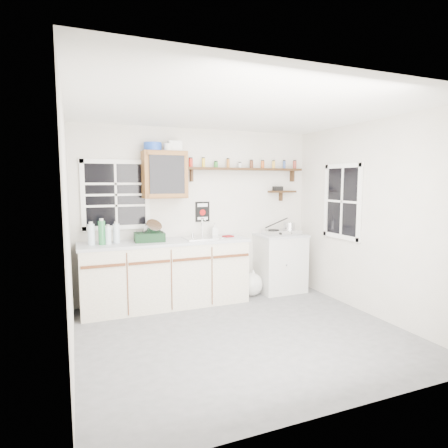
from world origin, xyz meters
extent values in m
cube|color=#565659|center=(0.00, 0.00, -0.01)|extent=(3.60, 3.20, 0.02)
cube|color=white|center=(0.00, 0.00, 2.51)|extent=(3.60, 3.20, 0.02)
cube|color=beige|center=(-1.81, 0.00, 1.25)|extent=(0.02, 3.20, 2.50)
cube|color=beige|center=(1.81, 0.00, 1.25)|extent=(0.02, 3.20, 2.50)
cube|color=beige|center=(0.00, 1.61, 1.25)|extent=(3.60, 0.02, 2.50)
cube|color=beige|center=(0.00, -1.61, 1.25)|extent=(3.60, 0.02, 2.50)
cube|color=#BAAE9A|center=(-0.58, 1.30, 0.44)|extent=(2.27, 0.60, 0.88)
cube|color=#AFB3B8|center=(-0.58, 1.30, 0.90)|extent=(2.31, 0.62, 0.04)
cube|color=#5D3018|center=(-1.44, 0.99, 0.70)|extent=(0.53, 0.02, 0.03)
cube|color=#5D3018|center=(-0.87, 0.99, 0.70)|extent=(0.53, 0.02, 0.03)
cube|color=#5D3018|center=(-0.30, 0.99, 0.70)|extent=(0.53, 0.02, 0.03)
cube|color=#5D3018|center=(0.27, 0.99, 0.70)|extent=(0.53, 0.02, 0.03)
cube|color=silver|center=(1.25, 1.33, 0.44)|extent=(0.70, 0.55, 0.88)
cube|color=#AFB3B8|center=(1.25, 1.33, 0.90)|extent=(0.73, 0.57, 0.03)
cube|color=silver|center=(-0.05, 1.30, 0.93)|extent=(0.52, 0.44, 0.03)
cylinder|color=silver|center=(0.00, 1.46, 1.06)|extent=(0.02, 0.02, 0.28)
cylinder|color=silver|center=(0.00, 1.40, 1.19)|extent=(0.02, 0.14, 0.02)
cube|color=brown|center=(-0.55, 1.45, 1.82)|extent=(0.60, 0.30, 0.65)
cube|color=black|center=(-0.55, 1.29, 1.82)|extent=(0.48, 0.02, 0.52)
cylinder|color=#1A42AC|center=(-0.71, 1.45, 2.21)|extent=(0.24, 0.24, 0.11)
cube|color=silver|center=(-0.40, 1.45, 2.22)|extent=(0.18, 0.15, 0.14)
cylinder|color=silver|center=(-0.50, 1.40, 2.20)|extent=(0.12, 0.12, 0.10)
cube|color=black|center=(0.73, 1.51, 1.92)|extent=(1.91, 0.18, 0.04)
cube|color=black|center=(-0.13, 1.55, 1.82)|extent=(0.03, 0.10, 0.18)
cube|color=black|center=(1.58, 1.55, 1.82)|extent=(0.03, 0.10, 0.18)
cylinder|color=red|center=(-0.15, 1.51, 2.00)|extent=(0.06, 0.06, 0.12)
cylinder|color=black|center=(-0.15, 1.51, 2.07)|extent=(0.05, 0.05, 0.02)
cylinder|color=gold|center=(0.04, 1.51, 2.00)|extent=(0.04, 0.04, 0.13)
cylinder|color=black|center=(0.04, 1.51, 2.08)|extent=(0.04, 0.04, 0.02)
cylinder|color=#267226|center=(0.24, 1.51, 1.98)|extent=(0.06, 0.06, 0.08)
cylinder|color=black|center=(0.24, 1.51, 2.03)|extent=(0.05, 0.05, 0.02)
cylinder|color=#99591E|center=(0.43, 1.51, 2.00)|extent=(0.05, 0.05, 0.13)
cylinder|color=black|center=(0.43, 1.51, 2.07)|extent=(0.04, 0.04, 0.02)
cylinder|color=silver|center=(0.63, 1.51, 1.97)|extent=(0.05, 0.05, 0.07)
cylinder|color=black|center=(0.63, 1.51, 2.02)|extent=(0.05, 0.05, 0.02)
cylinder|color=#4C2614|center=(0.82, 1.51, 1.99)|extent=(0.05, 0.05, 0.11)
cylinder|color=black|center=(0.82, 1.51, 2.06)|extent=(0.05, 0.05, 0.02)
cylinder|color=#B24C19|center=(1.02, 1.51, 1.99)|extent=(0.05, 0.05, 0.11)
cylinder|color=black|center=(1.02, 1.51, 2.06)|extent=(0.05, 0.05, 0.02)
cylinder|color=gold|center=(1.21, 1.51, 1.99)|extent=(0.05, 0.05, 0.11)
cylinder|color=black|center=(1.21, 1.51, 2.06)|extent=(0.04, 0.04, 0.02)
cylinder|color=#334C8C|center=(1.41, 1.51, 2.00)|extent=(0.04, 0.04, 0.12)
cylinder|color=black|center=(1.41, 1.51, 2.06)|extent=(0.04, 0.04, 0.02)
cylinder|color=maroon|center=(1.60, 1.51, 2.00)|extent=(0.06, 0.06, 0.12)
cylinder|color=black|center=(1.60, 1.51, 2.07)|extent=(0.05, 0.05, 0.02)
cube|color=black|center=(1.38, 1.52, 1.57)|extent=(0.45, 0.15, 0.03)
cube|color=black|center=(1.38, 1.56, 1.49)|extent=(0.03, 0.08, 0.14)
cube|color=black|center=(1.30, 1.52, 1.62)|extent=(0.14, 0.10, 0.07)
cube|color=black|center=(0.05, 1.59, 1.28)|extent=(0.22, 0.01, 0.30)
cube|color=white|center=(0.05, 1.58, 1.38)|extent=(0.16, 0.00, 0.05)
cylinder|color=#A50C0C|center=(0.05, 1.58, 1.27)|extent=(0.09, 0.01, 0.09)
cube|color=white|center=(0.05, 1.58, 1.18)|extent=(0.16, 0.00, 0.04)
cube|color=black|center=(-1.20, 1.59, 1.55)|extent=(0.85, 0.02, 0.90)
cube|color=white|center=(-1.20, 1.59, 1.55)|extent=(0.93, 0.03, 0.98)
cube|color=black|center=(1.79, 0.55, 1.45)|extent=(0.02, 0.70, 1.00)
cube|color=white|center=(1.79, 0.55, 1.45)|extent=(0.03, 0.78, 1.08)
cylinder|color=silver|center=(-1.55, 1.30, 1.06)|extent=(0.09, 0.09, 0.27)
cylinder|color=silver|center=(-1.55, 1.30, 1.21)|extent=(0.05, 0.05, 0.03)
cylinder|color=#26743C|center=(-1.42, 1.29, 1.07)|extent=(0.09, 0.09, 0.31)
cylinder|color=silver|center=(-1.42, 1.29, 1.24)|extent=(0.05, 0.05, 0.03)
cylinder|color=silver|center=(-1.34, 1.27, 1.03)|extent=(0.07, 0.07, 0.23)
cylinder|color=silver|center=(-1.34, 1.27, 1.16)|extent=(0.04, 0.04, 0.03)
cylinder|color=silver|center=(-1.23, 1.36, 1.05)|extent=(0.09, 0.09, 0.25)
cylinder|color=silver|center=(-1.23, 1.36, 1.19)|extent=(0.05, 0.05, 0.03)
cube|color=black|center=(-0.80, 1.33, 0.98)|extent=(0.41, 0.32, 0.12)
cylinder|color=silver|center=(-0.75, 1.33, 1.10)|extent=(0.28, 0.30, 0.24)
imported|color=silver|center=(0.18, 1.43, 1.02)|extent=(0.09, 0.10, 0.21)
cube|color=maroon|center=(0.35, 1.31, 0.93)|extent=(0.17, 0.15, 0.02)
cube|color=silver|center=(1.25, 1.31, 0.95)|extent=(0.59, 0.36, 0.07)
cylinder|color=black|center=(1.11, 1.31, 0.99)|extent=(0.17, 0.17, 0.01)
cylinder|color=black|center=(1.39, 1.31, 0.99)|extent=(0.17, 0.17, 0.01)
cylinder|color=silver|center=(1.39, 1.31, 1.04)|extent=(0.18, 0.18, 0.11)
cylinder|color=black|center=(1.21, 1.40, 1.08)|extent=(0.32, 0.18, 0.18)
ellipsoid|color=silver|center=(0.72, 1.25, 0.18)|extent=(0.38, 0.34, 0.39)
cone|color=silver|center=(0.74, 1.25, 0.36)|extent=(0.11, 0.11, 0.11)
camera|label=1|loc=(-1.74, -3.73, 1.73)|focal=30.00mm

